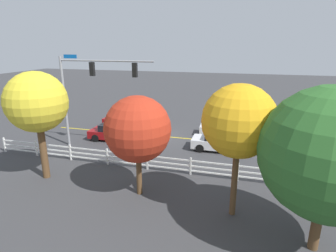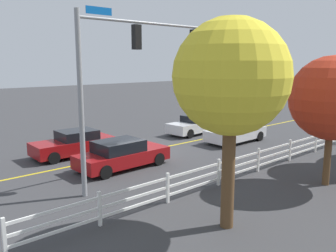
# 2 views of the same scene
# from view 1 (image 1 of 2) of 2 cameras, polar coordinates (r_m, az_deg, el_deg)

# --- Properties ---
(ground_plane) EXTENTS (120.00, 120.00, 0.00)m
(ground_plane) POSITION_cam_1_polar(r_m,az_deg,el_deg) (24.74, -2.42, -2.06)
(ground_plane) COLOR #38383A
(lane_center_stripe) EXTENTS (28.00, 0.16, 0.01)m
(lane_center_stripe) POSITION_cam_1_polar(r_m,az_deg,el_deg) (23.87, 6.77, -2.86)
(lane_center_stripe) COLOR gold
(lane_center_stripe) RESTS_ON ground_plane
(signal_assembly) EXTENTS (7.54, 0.37, 7.21)m
(signal_assembly) POSITION_cam_1_polar(r_m,az_deg,el_deg) (21.63, -16.43, 8.41)
(signal_assembly) COLOR gray
(signal_assembly) RESTS_ON ground_plane
(car_0) EXTENTS (4.57, 2.05, 1.43)m
(car_0) POSITION_cam_1_polar(r_m,az_deg,el_deg) (27.42, -8.47, 1.14)
(car_0) COLOR maroon
(car_0) RESTS_ON ground_plane
(car_1) EXTENTS (4.80, 2.05, 1.36)m
(car_1) POSITION_cam_1_polar(r_m,az_deg,el_deg) (25.09, 12.23, -0.55)
(car_1) COLOR silver
(car_1) RESTS_ON ground_plane
(car_2) EXTENTS (4.46, 1.87, 1.40)m
(car_2) POSITION_cam_1_polar(r_m,az_deg,el_deg) (21.54, 10.89, -3.32)
(car_2) COLOR silver
(car_2) RESTS_ON ground_plane
(car_3) EXTENTS (4.74, 2.07, 1.42)m
(car_3) POSITION_cam_1_polar(r_m,az_deg,el_deg) (23.91, -10.70, -1.27)
(car_3) COLOR maroon
(car_3) RESTS_ON ground_plane
(white_rail_fence) EXTENTS (26.10, 0.10, 1.15)m
(white_rail_fence) POSITION_cam_1_polar(r_m,az_deg,el_deg) (17.67, 0.12, -7.79)
(white_rail_fence) COLOR white
(white_rail_fence) RESTS_ON ground_plane
(tree_0) EXTENTS (5.04, 5.04, 6.62)m
(tree_0) POSITION_cam_1_polar(r_m,az_deg,el_deg) (11.54, 30.57, -5.04)
(tree_0) COLOR brown
(tree_0) RESTS_ON ground_plane
(tree_1) EXTENTS (3.52, 3.52, 6.51)m
(tree_1) POSITION_cam_1_polar(r_m,az_deg,el_deg) (17.43, -25.70, 4.41)
(tree_1) COLOR brown
(tree_1) RESTS_ON ground_plane
(tree_2) EXTENTS (3.32, 3.32, 6.34)m
(tree_2) POSITION_cam_1_polar(r_m,az_deg,el_deg) (12.39, 14.57, 0.88)
(tree_2) COLOR brown
(tree_2) RESTS_ON ground_plane
(tree_3) EXTENTS (3.49, 3.49, 5.47)m
(tree_3) POSITION_cam_1_polar(r_m,az_deg,el_deg) (14.16, -6.35, -0.70)
(tree_3) COLOR brown
(tree_3) RESTS_ON ground_plane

